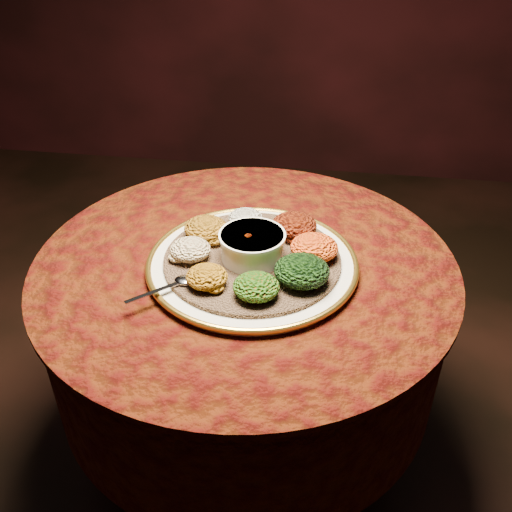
# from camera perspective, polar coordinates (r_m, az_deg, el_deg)

# --- Properties ---
(table) EXTENTS (0.96, 0.96, 0.73)m
(table) POSITION_cam_1_polar(r_m,az_deg,el_deg) (1.40, -1.06, -6.44)
(table) COLOR black
(table) RESTS_ON ground
(platter) EXTENTS (0.58, 0.58, 0.02)m
(platter) POSITION_cam_1_polar(r_m,az_deg,el_deg) (1.26, -0.37, -0.72)
(platter) COLOR beige
(platter) RESTS_ON table
(injera) EXTENTS (0.49, 0.49, 0.01)m
(injera) POSITION_cam_1_polar(r_m,az_deg,el_deg) (1.26, -0.37, -0.32)
(injera) COLOR brown
(injera) RESTS_ON platter
(stew_bowl) EXTENTS (0.15, 0.15, 0.06)m
(stew_bowl) POSITION_cam_1_polar(r_m,az_deg,el_deg) (1.23, -0.38, 1.20)
(stew_bowl) COLOR silver
(stew_bowl) RESTS_ON injera
(spoon) EXTENTS (0.13, 0.11, 0.01)m
(spoon) POSITION_cam_1_polar(r_m,az_deg,el_deg) (1.18, -7.56, -2.58)
(spoon) COLOR silver
(spoon) RESTS_ON injera
(portion_ayib) EXTENTS (0.08, 0.08, 0.04)m
(portion_ayib) POSITION_cam_1_polar(r_m,az_deg,el_deg) (1.36, -1.06, 3.79)
(portion_ayib) COLOR beige
(portion_ayib) RESTS_ON injera
(portion_kitfo) EXTENTS (0.11, 0.10, 0.05)m
(portion_kitfo) POSITION_cam_1_polar(r_m,az_deg,el_deg) (1.32, 3.84, 3.10)
(portion_kitfo) COLOR black
(portion_kitfo) RESTS_ON injera
(portion_tikil) EXTENTS (0.11, 0.10, 0.05)m
(portion_tikil) POSITION_cam_1_polar(r_m,az_deg,el_deg) (1.25, 5.84, 0.85)
(portion_tikil) COLOR #B07B0E
(portion_tikil) RESTS_ON injera
(portion_gomen) EXTENTS (0.11, 0.11, 0.06)m
(portion_gomen) POSITION_cam_1_polar(r_m,az_deg,el_deg) (1.17, 4.61, -1.50)
(portion_gomen) COLOR black
(portion_gomen) RESTS_ON injera
(portion_mixveg) EXTENTS (0.09, 0.09, 0.05)m
(portion_mixveg) POSITION_cam_1_polar(r_m,az_deg,el_deg) (1.13, 0.02, -3.09)
(portion_mixveg) COLOR #A62F0A
(portion_mixveg) RESTS_ON injera
(portion_kik) EXTENTS (0.09, 0.08, 0.04)m
(portion_kik) POSITION_cam_1_polar(r_m,az_deg,el_deg) (1.17, -4.94, -2.07)
(portion_kik) COLOR #A2650E
(portion_kik) RESTS_ON injera
(portion_timatim) EXTENTS (0.09, 0.09, 0.04)m
(portion_timatim) POSITION_cam_1_polar(r_m,az_deg,el_deg) (1.25, -6.59, 0.66)
(portion_timatim) COLOR maroon
(portion_timatim) RESTS_ON injera
(portion_shiro) EXTENTS (0.10, 0.10, 0.05)m
(portion_shiro) POSITION_cam_1_polar(r_m,az_deg,el_deg) (1.31, -5.04, 2.78)
(portion_shiro) COLOR #965B12
(portion_shiro) RESTS_ON injera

